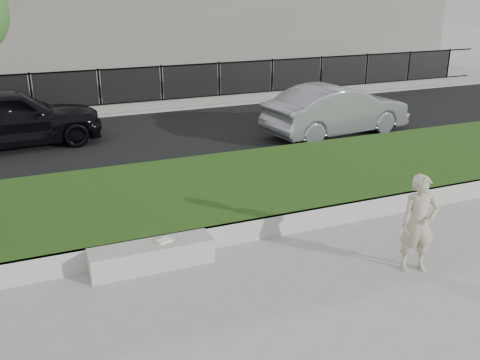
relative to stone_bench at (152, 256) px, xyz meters
name	(u,v)px	position (x,y,z in m)	size (l,w,h in m)	color
ground	(264,270)	(1.61, -0.80, -0.20)	(90.00, 90.00, 0.00)	gray
grass_bank	(202,195)	(1.61, 2.20, 0.00)	(34.00, 4.00, 0.40)	black
grass_kerb	(238,233)	(1.61, 0.24, 0.00)	(34.00, 0.08, 0.40)	#A5A29B
street	(142,138)	(1.61, 7.70, -0.18)	(34.00, 7.00, 0.04)	black
far_pavement	(114,107)	(1.61, 12.20, -0.14)	(34.00, 3.00, 0.12)	gray
iron_fence	(118,99)	(1.61, 11.20, 0.34)	(32.00, 0.30, 1.50)	slate
stone_bench	(152,256)	(0.00, 0.00, 0.00)	(1.97, 0.49, 0.40)	#A5A29B
man	(419,224)	(3.83, -1.69, 0.59)	(0.58, 0.38, 1.59)	tan
book	(164,241)	(0.22, 0.02, 0.21)	(0.23, 0.17, 0.03)	white
car_dark	(10,118)	(-1.90, 8.08, 0.66)	(1.94, 4.83, 1.65)	black
car_silver	(337,110)	(7.07, 5.73, 0.58)	(1.57, 4.51, 1.49)	gray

